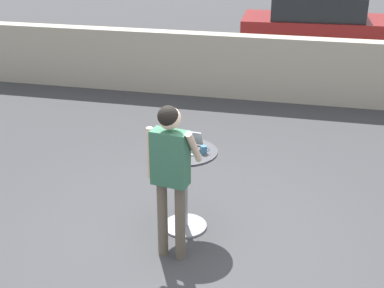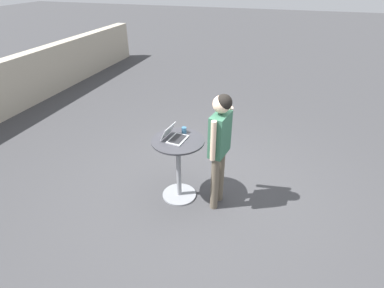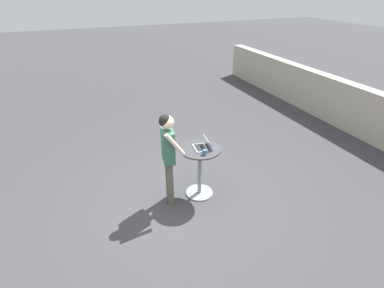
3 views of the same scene
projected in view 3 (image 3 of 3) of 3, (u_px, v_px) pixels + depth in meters
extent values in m
plane|color=#3D3D3F|center=(183.00, 203.00, 5.50)|extent=(50.00, 50.00, 0.00)
cylinder|color=gray|center=(199.00, 192.00, 5.75)|extent=(0.52, 0.52, 0.03)
cylinder|color=gray|center=(200.00, 172.00, 5.52)|extent=(0.07, 0.07, 0.94)
cylinder|color=#333338|center=(200.00, 149.00, 5.29)|extent=(0.75, 0.75, 0.02)
cube|color=#B7BABF|center=(200.00, 148.00, 5.28)|extent=(0.34, 0.25, 0.02)
cube|color=black|center=(200.00, 147.00, 5.27)|extent=(0.29, 0.20, 0.00)
cube|color=#B7BABF|center=(208.00, 142.00, 5.27)|extent=(0.32, 0.13, 0.18)
cube|color=white|center=(208.00, 142.00, 5.26)|extent=(0.29, 0.11, 0.16)
cylinder|color=#336084|center=(204.00, 152.00, 5.08)|extent=(0.07, 0.07, 0.09)
torus|color=#336084|center=(206.00, 153.00, 5.04)|extent=(0.04, 0.01, 0.04)
cylinder|color=brown|center=(169.00, 178.00, 5.43)|extent=(0.11, 0.11, 0.88)
cylinder|color=brown|center=(170.00, 185.00, 5.26)|extent=(0.11, 0.11, 0.88)
cube|color=#33664C|center=(168.00, 146.00, 5.00)|extent=(0.40, 0.25, 0.58)
sphere|color=beige|center=(167.00, 122.00, 4.79)|extent=(0.23, 0.23, 0.23)
sphere|color=black|center=(165.00, 121.00, 4.77)|extent=(0.21, 0.21, 0.21)
cylinder|color=beige|center=(166.00, 139.00, 5.18)|extent=(0.07, 0.07, 0.55)
cylinder|color=beige|center=(175.00, 145.00, 4.76)|extent=(0.12, 0.33, 0.42)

